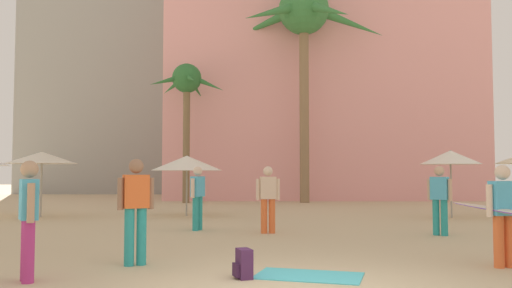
{
  "coord_description": "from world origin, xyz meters",
  "views": [
    {
      "loc": [
        -0.48,
        -6.33,
        1.51
      ],
      "look_at": [
        -0.6,
        6.1,
        2.19
      ],
      "focal_mm": 36.53,
      "sensor_mm": 36.0,
      "label": 1
    }
  ],
  "objects_px": {
    "person_far_left": "(28,215)",
    "person_near_left": "(268,197)",
    "cafe_umbrella_3": "(450,157)",
    "person_mid_center": "(198,195)",
    "beach_towel": "(309,276)",
    "person_far_right": "(136,207)",
    "cafe_umbrella_1": "(42,158)",
    "person_mid_left": "(440,197)",
    "backpack": "(243,264)",
    "cafe_umbrella_0": "(187,163)",
    "palm_tree_far_left": "(304,21)",
    "palm_tree_left": "(187,89)",
    "person_mid_right": "(507,212)"
  },
  "relations": [
    {
      "from": "cafe_umbrella_1",
      "to": "beach_towel",
      "type": "xyz_separation_m",
      "value": [
        8.19,
        -10.0,
        -2.01
      ]
    },
    {
      "from": "palm_tree_left",
      "to": "cafe_umbrella_3",
      "type": "height_order",
      "value": "palm_tree_left"
    },
    {
      "from": "person_mid_center",
      "to": "person_far_right",
      "type": "distance_m",
      "value": 5.19
    },
    {
      "from": "palm_tree_far_left",
      "to": "person_near_left",
      "type": "bearing_deg",
      "value": -98.78
    },
    {
      "from": "palm_tree_far_left",
      "to": "palm_tree_left",
      "type": "xyz_separation_m",
      "value": [
        -5.99,
        -0.27,
        -3.56
      ]
    },
    {
      "from": "person_far_left",
      "to": "cafe_umbrella_0",
      "type": "bearing_deg",
      "value": -123.47
    },
    {
      "from": "cafe_umbrella_3",
      "to": "palm_tree_far_left",
      "type": "bearing_deg",
      "value": 115.37
    },
    {
      "from": "cafe_umbrella_0",
      "to": "cafe_umbrella_3",
      "type": "relative_size",
      "value": 1.1
    },
    {
      "from": "cafe_umbrella_3",
      "to": "person_far_left",
      "type": "bearing_deg",
      "value": -132.94
    },
    {
      "from": "beach_towel",
      "to": "person_mid_right",
      "type": "height_order",
      "value": "person_mid_right"
    },
    {
      "from": "cafe_umbrella_1",
      "to": "cafe_umbrella_3",
      "type": "xyz_separation_m",
      "value": [
        13.88,
        -0.1,
        0.01
      ]
    },
    {
      "from": "beach_towel",
      "to": "person_far_left",
      "type": "relative_size",
      "value": 0.91
    },
    {
      "from": "cafe_umbrella_0",
      "to": "person_near_left",
      "type": "bearing_deg",
      "value": -61.84
    },
    {
      "from": "palm_tree_far_left",
      "to": "person_mid_center",
      "type": "relative_size",
      "value": 6.7
    },
    {
      "from": "cafe_umbrella_0",
      "to": "beach_towel",
      "type": "height_order",
      "value": "cafe_umbrella_0"
    },
    {
      "from": "beach_towel",
      "to": "person_mid_right",
      "type": "xyz_separation_m",
      "value": [
        3.18,
        0.59,
        0.89
      ]
    },
    {
      "from": "person_mid_right",
      "to": "cafe_umbrella_0",
      "type": "bearing_deg",
      "value": 18.91
    },
    {
      "from": "beach_towel",
      "to": "backpack",
      "type": "xyz_separation_m",
      "value": [
        -0.95,
        -0.17,
        0.19
      ]
    },
    {
      "from": "palm_tree_left",
      "to": "beach_towel",
      "type": "relative_size",
      "value": 4.61
    },
    {
      "from": "cafe_umbrella_1",
      "to": "person_far_right",
      "type": "distance_m",
      "value": 10.71
    },
    {
      "from": "beach_towel",
      "to": "person_near_left",
      "type": "distance_m",
      "value": 5.48
    },
    {
      "from": "person_far_right",
      "to": "palm_tree_far_left",
      "type": "bearing_deg",
      "value": -40.81
    },
    {
      "from": "cafe_umbrella_1",
      "to": "person_mid_center",
      "type": "distance_m",
      "value": 7.14
    },
    {
      "from": "cafe_umbrella_1",
      "to": "backpack",
      "type": "distance_m",
      "value": 12.62
    },
    {
      "from": "person_far_left",
      "to": "person_near_left",
      "type": "xyz_separation_m",
      "value": [
        3.41,
        5.81,
        -0.01
      ]
    },
    {
      "from": "cafe_umbrella_0",
      "to": "person_far_right",
      "type": "relative_size",
      "value": 1.44
    },
    {
      "from": "cafe_umbrella_3",
      "to": "person_mid_center",
      "type": "xyz_separation_m",
      "value": [
        -8.06,
        -3.89,
        -1.11
      ]
    },
    {
      "from": "cafe_umbrella_0",
      "to": "person_near_left",
      "type": "xyz_separation_m",
      "value": [
        2.78,
        -5.2,
        -0.93
      ]
    },
    {
      "from": "person_near_left",
      "to": "backpack",
      "type": "bearing_deg",
      "value": 168.73
    },
    {
      "from": "cafe_umbrella_3",
      "to": "person_mid_center",
      "type": "height_order",
      "value": "cafe_umbrella_3"
    },
    {
      "from": "person_far_left",
      "to": "person_near_left",
      "type": "height_order",
      "value": "person_far_left"
    },
    {
      "from": "cafe_umbrella_3",
      "to": "person_far_right",
      "type": "xyz_separation_m",
      "value": [
        -8.43,
        -9.06,
        -1.07
      ]
    },
    {
      "from": "palm_tree_far_left",
      "to": "beach_towel",
      "type": "bearing_deg",
      "value": -94.68
    },
    {
      "from": "person_far_right",
      "to": "person_near_left",
      "type": "bearing_deg",
      "value": -53.45
    },
    {
      "from": "cafe_umbrella_1",
      "to": "person_mid_left",
      "type": "relative_size",
      "value": 1.42
    },
    {
      "from": "cafe_umbrella_3",
      "to": "cafe_umbrella_1",
      "type": "bearing_deg",
      "value": 179.6
    },
    {
      "from": "palm_tree_far_left",
      "to": "person_mid_center",
      "type": "height_order",
      "value": "palm_tree_far_left"
    },
    {
      "from": "palm_tree_left",
      "to": "person_far_right",
      "type": "bearing_deg",
      "value": -84.41
    },
    {
      "from": "cafe_umbrella_3",
      "to": "person_near_left",
      "type": "distance_m",
      "value": 7.77
    },
    {
      "from": "cafe_umbrella_3",
      "to": "person_far_right",
      "type": "bearing_deg",
      "value": -132.95
    },
    {
      "from": "palm_tree_far_left",
      "to": "cafe_umbrella_1",
      "type": "distance_m",
      "value": 14.93
    },
    {
      "from": "cafe_umbrella_3",
      "to": "person_mid_left",
      "type": "xyz_separation_m",
      "value": [
        -2.07,
        -4.94,
        -1.11
      ]
    },
    {
      "from": "person_mid_right",
      "to": "cafe_umbrella_3",
      "type": "bearing_deg",
      "value": -29.16
    },
    {
      "from": "palm_tree_left",
      "to": "backpack",
      "type": "relative_size",
      "value": 16.75
    },
    {
      "from": "palm_tree_far_left",
      "to": "beach_towel",
      "type": "relative_size",
      "value": 7.34
    },
    {
      "from": "person_mid_right",
      "to": "person_near_left",
      "type": "distance_m",
      "value": 6.05
    },
    {
      "from": "cafe_umbrella_3",
      "to": "person_far_left",
      "type": "distance_m",
      "value": 14.17
    },
    {
      "from": "backpack",
      "to": "person_mid_center",
      "type": "height_order",
      "value": "person_mid_center"
    },
    {
      "from": "palm_tree_far_left",
      "to": "palm_tree_left",
      "type": "distance_m",
      "value": 6.98
    },
    {
      "from": "palm_tree_left",
      "to": "cafe_umbrella_0",
      "type": "xyz_separation_m",
      "value": [
        1.16,
        -7.83,
        -3.91
      ]
    }
  ]
}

